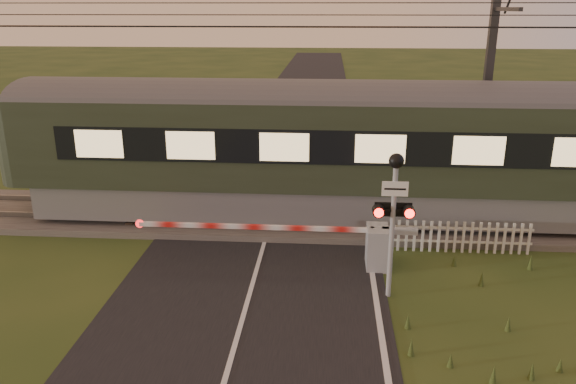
# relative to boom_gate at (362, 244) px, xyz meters

# --- Properties ---
(ground) EXTENTS (160.00, 160.00, 0.00)m
(ground) POSITION_rel_boom_gate_xyz_m (-2.52, -3.60, -0.58)
(ground) COLOR #263C17
(ground) RESTS_ON ground
(road) EXTENTS (6.00, 140.00, 0.03)m
(road) POSITION_rel_boom_gate_xyz_m (-2.50, -3.83, -0.57)
(road) COLOR black
(road) RESTS_ON ground
(track_bed) EXTENTS (140.00, 3.40, 0.39)m
(track_bed) POSITION_rel_boom_gate_xyz_m (-2.52, 2.90, -0.51)
(track_bed) COLOR #47423D
(track_bed) RESTS_ON ground
(overhead_wires) EXTENTS (120.00, 0.62, 0.62)m
(overhead_wires) POSITION_rel_boom_gate_xyz_m (-2.52, 2.90, 5.15)
(overhead_wires) COLOR black
(overhead_wires) RESTS_ON ground
(boom_gate) EXTENTS (6.83, 0.79, 1.05)m
(boom_gate) POSITION_rel_boom_gate_xyz_m (0.00, 0.00, 0.00)
(boom_gate) COLOR gray
(boom_gate) RESTS_ON ground
(crossing_signal) EXTENTS (0.82, 0.35, 3.21)m
(crossing_signal) POSITION_rel_boom_gate_xyz_m (0.50, -1.45, 1.63)
(crossing_signal) COLOR gray
(crossing_signal) RESTS_ON ground
(picket_fence) EXTENTS (3.47, 0.07, 0.84)m
(picket_fence) POSITION_rel_boom_gate_xyz_m (2.61, 1.00, -0.16)
(picket_fence) COLOR silver
(picket_fence) RESTS_ON ground
(catenary_mast) EXTENTS (0.23, 2.47, 7.43)m
(catenary_mast) POSITION_rel_boom_gate_xyz_m (3.92, 5.13, 3.27)
(catenary_mast) COLOR #2D2D30
(catenary_mast) RESTS_ON ground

